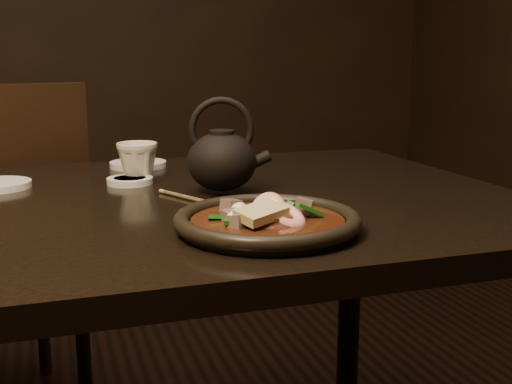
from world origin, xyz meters
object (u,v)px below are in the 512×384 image
object	(u,v)px
plate	(267,222)
teapot	(222,158)
table	(76,248)
tea_cup	(138,160)

from	to	relation	value
plate	teapot	world-z (taller)	teapot
table	tea_cup	xyz separation A→B (m)	(0.14, 0.19, 0.12)
teapot	tea_cup	bearing A→B (deg)	142.61
tea_cup	teapot	xyz separation A→B (m)	(0.13, -0.17, 0.02)
table	tea_cup	world-z (taller)	tea_cup
tea_cup	plate	bearing A→B (deg)	-74.83
table	teapot	bearing A→B (deg)	2.85
plate	tea_cup	distance (m)	0.47
table	teapot	xyz separation A→B (m)	(0.27, 0.01, 0.14)
tea_cup	teapot	size ratio (longest dim) A/B	0.48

